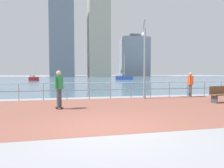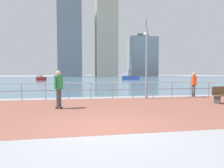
{
  "view_description": "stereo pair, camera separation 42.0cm",
  "coord_description": "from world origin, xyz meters",
  "px_view_note": "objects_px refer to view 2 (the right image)",
  "views": [
    {
      "loc": [
        -1.2,
        -5.73,
        1.66
      ],
      "look_at": [
        0.9,
        4.12,
        1.1
      ],
      "focal_mm": 31.63,
      "sensor_mm": 36.0,
      "label": 1
    },
    {
      "loc": [
        -0.79,
        -5.81,
        1.66
      ],
      "look_at": [
        0.9,
        4.12,
        1.1
      ],
      "focal_mm": 31.63,
      "sensor_mm": 36.0,
      "label": 2
    }
  ],
  "objects_px": {
    "lamppost": "(146,55)",
    "sailboat_yellow": "(130,77)",
    "skateboarder": "(59,86)",
    "bystander": "(194,83)",
    "sailboat_red": "(41,78)"
  },
  "relations": [
    {
      "from": "lamppost",
      "to": "sailboat_red",
      "type": "height_order",
      "value": "sailboat_red"
    },
    {
      "from": "bystander",
      "to": "lamppost",
      "type": "bearing_deg",
      "value": -178.57
    },
    {
      "from": "sailboat_yellow",
      "to": "skateboarder",
      "type": "bearing_deg",
      "value": -109.59
    },
    {
      "from": "bystander",
      "to": "sailboat_red",
      "type": "height_order",
      "value": "sailboat_red"
    },
    {
      "from": "lamppost",
      "to": "sailboat_yellow",
      "type": "distance_m",
      "value": 36.75
    },
    {
      "from": "lamppost",
      "to": "sailboat_yellow",
      "type": "xyz_separation_m",
      "value": [
        8.48,
        35.68,
        -2.25
      ]
    },
    {
      "from": "lamppost",
      "to": "bystander",
      "type": "relative_size",
      "value": 2.99
    },
    {
      "from": "bystander",
      "to": "sailboat_yellow",
      "type": "bearing_deg",
      "value": 81.96
    },
    {
      "from": "lamppost",
      "to": "sailboat_red",
      "type": "bearing_deg",
      "value": 110.06
    },
    {
      "from": "skateboarder",
      "to": "sailboat_yellow",
      "type": "relative_size",
      "value": 0.29
    },
    {
      "from": "lamppost",
      "to": "skateboarder",
      "type": "xyz_separation_m",
      "value": [
        -5.24,
        -2.85,
        -1.75
      ]
    },
    {
      "from": "skateboarder",
      "to": "sailboat_red",
      "type": "bearing_deg",
      "value": 101.22
    },
    {
      "from": "skateboarder",
      "to": "bystander",
      "type": "distance_m",
      "value": 9.17
    },
    {
      "from": "sailboat_yellow",
      "to": "sailboat_red",
      "type": "height_order",
      "value": "sailboat_yellow"
    },
    {
      "from": "sailboat_yellow",
      "to": "bystander",
      "type": "bearing_deg",
      "value": -98.04
    }
  ]
}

